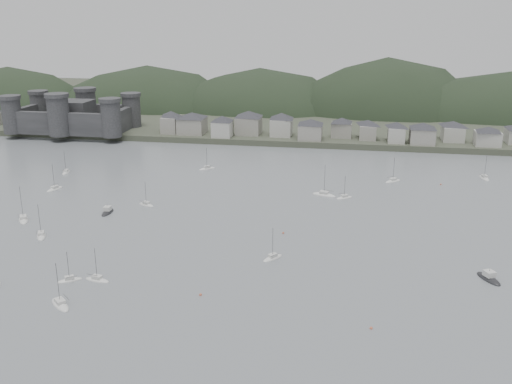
# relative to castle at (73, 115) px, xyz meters

# --- Properties ---
(ground) EXTENTS (900.00, 900.00, 0.00)m
(ground) POSITION_rel_castle_xyz_m (120.00, -179.80, -10.96)
(ground) COLOR slate
(ground) RESTS_ON ground
(far_shore_land) EXTENTS (900.00, 250.00, 3.00)m
(far_shore_land) POSITION_rel_castle_xyz_m (120.00, 115.20, -9.46)
(far_shore_land) COLOR #383D2D
(far_shore_land) RESTS_ON ground
(forested_ridge) EXTENTS (851.55, 103.94, 102.57)m
(forested_ridge) POSITION_rel_castle_xyz_m (124.83, 89.60, -22.25)
(forested_ridge) COLOR black
(forested_ridge) RESTS_ON ground
(castle) EXTENTS (66.00, 43.00, 20.00)m
(castle) POSITION_rel_castle_xyz_m (0.00, 0.00, 0.00)
(castle) COLOR #2D2D2F
(castle) RESTS_ON far_shore_land
(waterfront_town) EXTENTS (451.48, 28.46, 12.92)m
(waterfront_town) POSITION_rel_castle_xyz_m (170.59, 3.54, -2.30)
(waterfront_town) COLOR gray
(waterfront_town) RESTS_ON far_shore_land
(sailboat_lead) EXTENTS (9.65, 5.80, 12.56)m
(sailboat_lead) POSITION_rel_castle_xyz_m (142.27, -85.72, -10.79)
(sailboat_lead) COLOR silver
(sailboat_lead) RESTS_ON ground
(moored_fleet) EXTENTS (221.65, 154.12, 12.66)m
(moored_fleet) POSITION_rel_castle_xyz_m (101.90, -129.93, -10.79)
(moored_fleet) COLOR silver
(moored_fleet) RESTS_ON ground
(motor_launch_near) EXTENTS (6.52, 8.88, 4.00)m
(motor_launch_near) POSITION_rel_castle_xyz_m (187.84, -148.73, -10.68)
(motor_launch_near) COLOR black
(motor_launch_near) RESTS_ON ground
(motor_launch_far) EXTENTS (3.17, 8.13, 3.92)m
(motor_launch_far) POSITION_rel_castle_xyz_m (71.27, -117.92, -10.67)
(motor_launch_far) COLOR black
(motor_launch_far) RESTS_ON ground
(mooring_buoys) EXTENTS (163.46, 114.96, 0.70)m
(mooring_buoys) POSITION_rel_castle_xyz_m (139.97, -136.16, -10.81)
(mooring_buoys) COLOR #C15D40
(mooring_buoys) RESTS_ON ground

